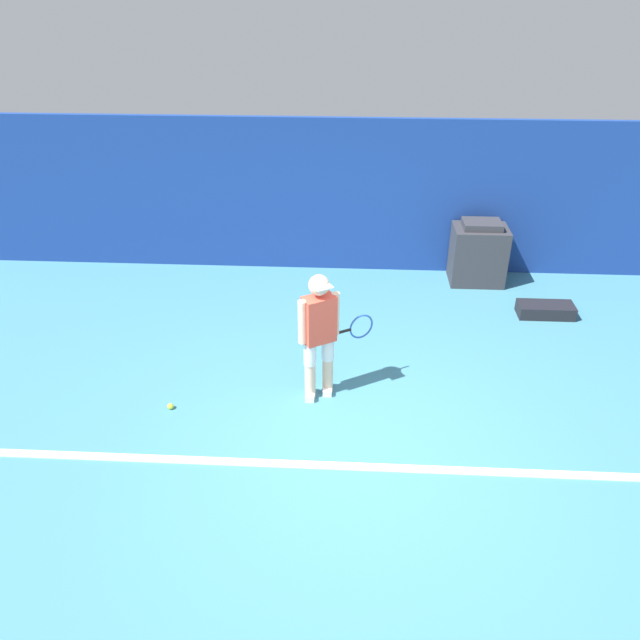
{
  "coord_description": "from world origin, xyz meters",
  "views": [
    {
      "loc": [
        -0.13,
        -4.73,
        4.26
      ],
      "look_at": [
        -0.46,
        1.18,
        0.86
      ],
      "focal_mm": 35.0,
      "sensor_mm": 36.0,
      "label": 1
    }
  ],
  "objects_px": {
    "tennis_player": "(320,332)",
    "equipment_bag": "(546,310)",
    "covered_chair": "(478,253)",
    "tennis_ball": "(170,406)"
  },
  "relations": [
    {
      "from": "tennis_player",
      "to": "covered_chair",
      "type": "relative_size",
      "value": 1.54
    },
    {
      "from": "tennis_player",
      "to": "equipment_bag",
      "type": "xyz_separation_m",
      "value": [
        3.02,
        1.98,
        -0.73
      ]
    },
    {
      "from": "tennis_ball",
      "to": "equipment_bag",
      "type": "xyz_separation_m",
      "value": [
        4.64,
        2.35,
        0.05
      ]
    },
    {
      "from": "tennis_ball",
      "to": "covered_chair",
      "type": "relative_size",
      "value": 0.07
    },
    {
      "from": "tennis_player",
      "to": "covered_chair",
      "type": "height_order",
      "value": "tennis_player"
    },
    {
      "from": "tennis_ball",
      "to": "equipment_bag",
      "type": "relative_size",
      "value": 0.09
    },
    {
      "from": "tennis_player",
      "to": "equipment_bag",
      "type": "distance_m",
      "value": 3.68
    },
    {
      "from": "tennis_player",
      "to": "equipment_bag",
      "type": "height_order",
      "value": "tennis_player"
    },
    {
      "from": "tennis_player",
      "to": "equipment_bag",
      "type": "bearing_deg",
      "value": 2.92
    },
    {
      "from": "tennis_player",
      "to": "covered_chair",
      "type": "distance_m",
      "value": 3.77
    }
  ]
}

